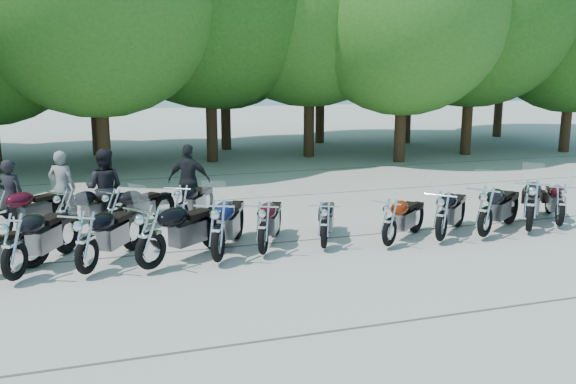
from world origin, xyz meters
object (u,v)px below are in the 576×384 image
object	(u,v)px
motorcycle_8	(442,215)
motorcycle_10	(531,204)
motorcycle_5	(263,226)
rider_1	(104,188)
motorcycle_6	(324,224)
motorcycle_1	(13,245)
motorcycle_13	(66,211)
motorcycle_15	(182,205)
rider_2	(189,181)
motorcycle_4	(218,229)
motorcycle_7	(390,221)
rider_0	(11,197)
rider_3	(62,187)
motorcycle_2	(86,241)
motorcycle_9	(486,210)
motorcycle_14	(113,209)
motorcycle_3	(150,235)
motorcycle_11	(561,204)

from	to	relation	value
motorcycle_8	motorcycle_10	size ratio (longest dim) A/B	0.92
motorcycle_5	rider_1	size ratio (longest dim) A/B	1.21
motorcycle_6	motorcycle_10	size ratio (longest dim) A/B	0.82
motorcycle_1	motorcycle_13	size ratio (longest dim) A/B	1.15
motorcycle_8	motorcycle_15	distance (m)	5.81
motorcycle_5	motorcycle_8	world-z (taller)	motorcycle_8
rider_2	motorcycle_6	bearing A→B (deg)	144.35
motorcycle_4	motorcycle_13	world-z (taller)	motorcycle_4
motorcycle_5	motorcycle_7	xyz separation A→B (m)	(2.64, -0.23, -0.04)
motorcycle_1	motorcycle_13	world-z (taller)	motorcycle_1
motorcycle_13	motorcycle_5	bearing A→B (deg)	-166.39
rider_0	rider_3	distance (m)	1.26
motorcycle_2	motorcycle_5	bearing A→B (deg)	-146.21
motorcycle_9	motorcycle_10	bearing A→B (deg)	-121.49
motorcycle_13	rider_1	distance (m)	1.17
motorcycle_7	rider_1	bearing A→B (deg)	17.10
motorcycle_4	motorcycle_13	distance (m)	4.02
motorcycle_14	rider_1	distance (m)	0.93
motorcycle_3	rider_3	size ratio (longest dim) A/B	1.42
motorcycle_6	motorcycle_7	xyz separation A→B (m)	(1.34, -0.27, 0.02)
motorcycle_11	rider_3	xyz separation A→B (m)	(-11.01, 4.03, 0.29)
motorcycle_11	motorcycle_13	distance (m)	11.22
motorcycle_3	motorcycle_5	xyz separation A→B (m)	(2.20, 0.27, -0.08)
motorcycle_11	motorcycle_15	world-z (taller)	motorcycle_11
motorcycle_15	rider_3	bearing A→B (deg)	1.79
motorcycle_4	rider_1	distance (m)	4.11
rider_3	motorcycle_1	bearing A→B (deg)	102.51
motorcycle_10	rider_2	distance (m)	8.08
motorcycle_2	motorcycle_7	size ratio (longest dim) A/B	1.15
motorcycle_6	motorcycle_14	xyz separation A→B (m)	(-4.06, 2.49, 0.02)
motorcycle_3	rider_0	size ratio (longest dim) A/B	1.47
rider_2	motorcycle_1	bearing A→B (deg)	71.76
motorcycle_7	motorcycle_15	bearing A→B (deg)	14.88
motorcycle_10	motorcycle_8	bearing A→B (deg)	42.77
motorcycle_5	motorcycle_15	xyz separation A→B (m)	(-1.25, 2.53, -0.04)
motorcycle_10	motorcycle_15	bearing A→B (deg)	21.33
motorcycle_10	rider_3	distance (m)	10.87
motorcycle_14	motorcycle_15	bearing A→B (deg)	-128.95
motorcycle_9	motorcycle_13	distance (m)	9.16
motorcycle_9	motorcycle_4	bearing A→B (deg)	54.63
motorcycle_1	motorcycle_3	distance (m)	2.30
motorcycle_8	rider_1	size ratio (longest dim) A/B	1.23
motorcycle_11	rider_2	bearing A→B (deg)	6.81
motorcycle_4	motorcycle_6	world-z (taller)	motorcycle_4
motorcycle_11	rider_1	bearing A→B (deg)	13.58
motorcycle_1	motorcycle_9	bearing A→B (deg)	-154.62
motorcycle_11	rider_3	distance (m)	11.73
rider_0	motorcycle_15	bearing A→B (deg)	-169.41
motorcycle_2	rider_2	xyz separation A→B (m)	(2.44, 3.97, 0.24)
motorcycle_1	motorcycle_13	xyz separation A→B (m)	(0.74, 2.79, -0.09)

